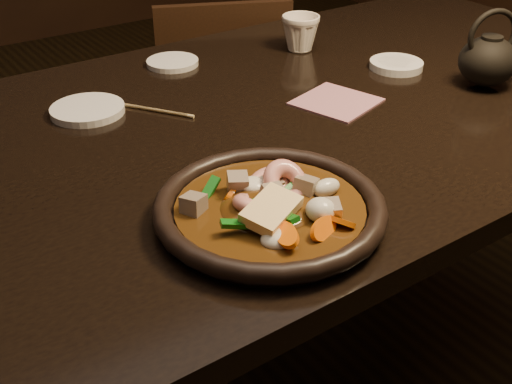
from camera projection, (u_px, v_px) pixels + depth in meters
floor at (300, 381)px, 1.59m from camera, size 5.00×6.00×0.01m
table at (312, 137)px, 1.24m from camera, size 1.60×0.90×0.75m
chair at (221, 117)px, 1.89m from camera, size 0.49×0.49×0.79m
plate at (270, 209)px, 0.85m from camera, size 0.31×0.31×0.03m
stirfry at (274, 206)px, 0.85m from camera, size 0.21×0.20×0.07m
soy_dish at (396, 65)px, 1.34m from camera, size 0.11×0.11×0.02m
saucer_left at (88, 110)px, 1.15m from camera, size 0.13×0.13×0.01m
saucer_right at (173, 62)px, 1.36m from camera, size 0.11×0.11×0.01m
tea_cup at (300, 32)px, 1.42m from camera, size 0.10×0.10×0.08m
chopsticks at (138, 107)px, 1.17m from camera, size 0.13×0.19×0.01m
napkin at (336, 102)px, 1.19m from camera, size 0.16×0.16×0.00m
teapot at (489, 58)px, 1.23m from camera, size 0.13×0.11×0.15m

